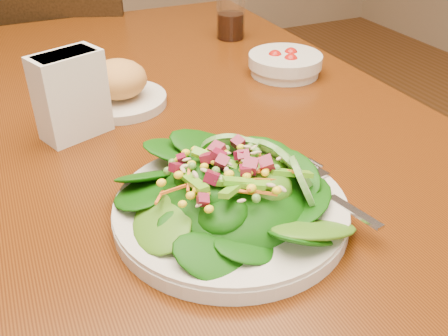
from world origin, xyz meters
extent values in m
cube|color=#5A2B0A|center=(0.00, 0.00, 0.73)|extent=(0.90, 1.40, 0.04)
cylinder|color=black|center=(0.39, 0.64, 0.35)|extent=(0.07, 0.07, 0.71)
cube|color=black|center=(-0.02, 0.93, 0.44)|extent=(0.56, 0.56, 0.04)
cylinder|color=black|center=(0.22, 1.03, 0.21)|extent=(0.04, 0.04, 0.42)
cylinder|color=black|center=(-0.12, 1.17, 0.21)|extent=(0.04, 0.04, 0.42)
cylinder|color=black|center=(0.09, 0.69, 0.21)|extent=(0.04, 0.04, 0.42)
cylinder|color=black|center=(-0.26, 0.82, 0.21)|extent=(0.04, 0.04, 0.42)
cube|color=black|center=(-0.09, 0.74, 0.70)|extent=(0.39, 0.18, 0.47)
cylinder|color=silver|center=(-0.02, -0.31, 0.76)|extent=(0.30, 0.30, 0.02)
ellipsoid|color=#0B3C0A|center=(-0.02, -0.31, 0.79)|extent=(0.20, 0.20, 0.04)
cube|color=silver|center=(0.10, -0.34, 0.77)|extent=(0.05, 0.18, 0.01)
cylinder|color=silver|center=(-0.06, 0.08, 0.76)|extent=(0.17, 0.17, 0.02)
ellipsoid|color=#BF8A3A|center=(-0.06, 0.08, 0.80)|extent=(0.11, 0.11, 0.07)
cylinder|color=silver|center=(0.29, 0.08, 0.77)|extent=(0.15, 0.15, 0.04)
sphere|color=#B2130E|center=(0.31, 0.09, 0.78)|extent=(0.03, 0.03, 0.03)
sphere|color=#B2130E|center=(0.27, 0.09, 0.78)|extent=(0.03, 0.03, 0.03)
sphere|color=#B2130E|center=(0.29, 0.06, 0.78)|extent=(0.03, 0.03, 0.03)
cylinder|color=silver|center=(0.29, 0.35, 0.81)|extent=(0.07, 0.07, 0.12)
cylinder|color=black|center=(0.29, 0.35, 0.78)|extent=(0.06, 0.06, 0.06)
cube|color=white|center=(-0.16, 0.00, 0.82)|extent=(0.12, 0.09, 0.14)
cube|color=white|center=(-0.16, 0.00, 0.83)|extent=(0.10, 0.08, 0.12)
camera|label=1|loc=(-0.24, -0.77, 1.15)|focal=40.00mm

